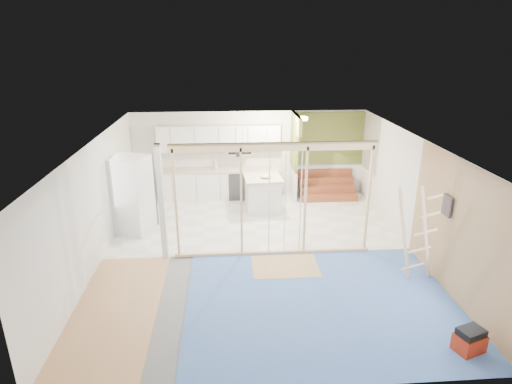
{
  "coord_description": "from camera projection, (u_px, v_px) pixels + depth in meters",
  "views": [
    {
      "loc": [
        -0.7,
        -8.6,
        4.62
      ],
      "look_at": [
        -0.04,
        0.6,
        1.29
      ],
      "focal_mm": 30.0,
      "sensor_mm": 36.0,
      "label": 1
    }
  ],
  "objects": [
    {
      "name": "electrical_panel",
      "position": [
        447.0,
        206.0,
        8.04
      ],
      "size": [
        0.04,
        0.3,
        0.4
      ],
      "primitive_type": "cube",
      "color": "#3B3B40",
      "rests_on": "room"
    },
    {
      "name": "soap_bottle_a",
      "position": [
        216.0,
        164.0,
        12.72
      ],
      "size": [
        0.15,
        0.15,
        0.3
      ],
      "primitive_type": "imported",
      "rotation": [
        0.0,
        0.0,
        -0.38
      ],
      "color": "silver",
      "rests_on": "base_cabinets"
    },
    {
      "name": "green_partition",
      "position": [
        317.0,
        167.0,
        12.93
      ],
      "size": [
        2.25,
        1.51,
        2.6
      ],
      "color": "olive",
      "rests_on": "room"
    },
    {
      "name": "floor_overlays",
      "position": [
        263.0,
        253.0,
        9.74
      ],
      "size": [
        7.0,
        8.0,
        0.03
      ],
      "color": "white",
      "rests_on": "room"
    },
    {
      "name": "ladder",
      "position": [
        418.0,
        233.0,
        8.38
      ],
      "size": [
        1.07,
        0.07,
        1.98
      ],
      "rotation": [
        0.0,
        0.0,
        0.06
      ],
      "color": "#E0B689",
      "rests_on": "room"
    },
    {
      "name": "base_cabinets",
      "position": [
        196.0,
        188.0,
        12.57
      ],
      "size": [
        4.45,
        2.24,
        0.93
      ],
      "color": "white",
      "rests_on": "room"
    },
    {
      "name": "fridge",
      "position": [
        132.0,
        195.0,
        10.51
      ],
      "size": [
        1.09,
        1.05,
        1.95
      ],
      "rotation": [
        0.0,
        0.0,
        -0.34
      ],
      "color": "silver",
      "rests_on": "room"
    },
    {
      "name": "pot_rack",
      "position": [
        242.0,
        149.0,
        10.76
      ],
      "size": [
        0.52,
        0.52,
        0.72
      ],
      "color": "black",
      "rests_on": "room"
    },
    {
      "name": "ceiling_light",
      "position": [
        302.0,
        119.0,
        11.73
      ],
      "size": [
        0.32,
        0.32,
        0.08
      ],
      "primitive_type": "cylinder",
      "color": "#FFEABF",
      "rests_on": "room"
    },
    {
      "name": "sheathing_panel",
      "position": [
        463.0,
        236.0,
        7.6
      ],
      "size": [
        0.02,
        4.0,
        2.6
      ],
      "primitive_type": "cube",
      "color": "tan",
      "rests_on": "room"
    },
    {
      "name": "upper_cabinets",
      "position": [
        221.0,
        139.0,
        12.59
      ],
      "size": [
        3.6,
        0.41,
        0.85
      ],
      "color": "white",
      "rests_on": "room"
    },
    {
      "name": "stud_frame",
      "position": [
        247.0,
        188.0,
        9.12
      ],
      "size": [
        4.66,
        0.14,
        2.6
      ],
      "color": "#E0BC89",
      "rests_on": "room"
    },
    {
      "name": "bowl",
      "position": [
        266.0,
        177.0,
        11.73
      ],
      "size": [
        0.35,
        0.35,
        0.07
      ],
      "primitive_type": "imported",
      "rotation": [
        0.0,
        0.0,
        0.21
      ],
      "color": "silver",
      "rests_on": "island"
    },
    {
      "name": "toolbox",
      "position": [
        470.0,
        341.0,
        6.63
      ],
      "size": [
        0.51,
        0.45,
        0.41
      ],
      "rotation": [
        0.0,
        0.0,
        0.34
      ],
      "color": "#9A230E",
      "rests_on": "room"
    },
    {
      "name": "soap_bottle_b",
      "position": [
        273.0,
        164.0,
        12.9
      ],
      "size": [
        0.11,
        0.11,
        0.2
      ],
      "primitive_type": "imported",
      "rotation": [
        0.0,
        0.0,
        0.17
      ],
      "color": "silver",
      "rests_on": "base_cabinets"
    },
    {
      "name": "room",
      "position": [
        260.0,
        201.0,
        9.24
      ],
      "size": [
        7.01,
        8.01,
        2.61
      ],
      "color": "slate",
      "rests_on": "ground"
    },
    {
      "name": "island",
      "position": [
        263.0,
        194.0,
        12.0
      ],
      "size": [
        1.08,
        1.08,
        1.0
      ],
      "rotation": [
        0.0,
        0.0,
        0.06
      ],
      "color": "white",
      "rests_on": "room"
    }
  ]
}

